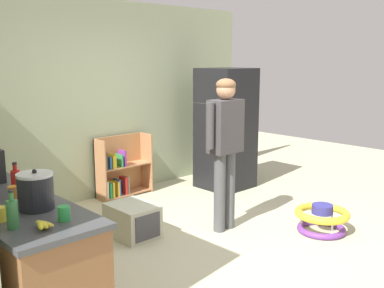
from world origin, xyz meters
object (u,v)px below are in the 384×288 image
object	(u,v)px
bookshelf	(120,171)
baby_walker	(322,219)
crock_pot	(36,191)
orange_cup	(13,192)
kitchen_counter	(8,253)
green_glass_bottle	(12,213)
banana_bunch	(42,224)
green_cup	(64,213)
ketchup_bottle	(16,181)
standing_person	(225,140)
yellow_cup	(0,214)
pet_carrier	(133,220)
refrigerator	(226,129)

from	to	relation	value
bookshelf	baby_walker	bearing A→B (deg)	-72.28
crock_pot	orange_cup	bearing A→B (deg)	93.59
kitchen_counter	green_glass_bottle	bearing A→B (deg)	-106.15
banana_bunch	green_cup	world-z (taller)	green_cup
green_glass_bottle	ketchup_bottle	bearing A→B (deg)	66.13
orange_cup	green_cup	bearing A→B (deg)	-85.78
standing_person	green_cup	distance (m)	2.45
kitchen_counter	yellow_cup	xyz separation A→B (m)	(-0.21, -0.50, 0.50)
pet_carrier	banana_bunch	bearing A→B (deg)	-140.64
baby_walker	yellow_cup	size ratio (longest dim) A/B	6.36
standing_person	pet_carrier	distance (m)	1.35
crock_pot	baby_walker	bearing A→B (deg)	-7.60
bookshelf	orange_cup	bearing A→B (deg)	-139.30
standing_person	crock_pot	distance (m)	2.40
refrigerator	yellow_cup	distance (m)	4.27
refrigerator	bookshelf	size ratio (longest dim) A/B	2.09
crock_pot	ketchup_bottle	distance (m)	0.46
bookshelf	crock_pot	xyz separation A→B (m)	(-2.23, -2.28, 0.67)
standing_person	green_cup	xyz separation A→B (m)	(-2.34, -0.74, -0.09)
crock_pot	green_glass_bottle	bearing A→B (deg)	-136.36
bookshelf	pet_carrier	distance (m)	1.54
ketchup_bottle	green_cup	size ratio (longest dim) A/B	2.59
green_glass_bottle	green_cup	world-z (taller)	green_glass_bottle
baby_walker	ketchup_bottle	size ratio (longest dim) A/B	2.46
green_cup	ketchup_bottle	bearing A→B (deg)	88.60
pet_carrier	banana_bunch	distance (m)	2.22
green_glass_bottle	pet_carrier	bearing A→B (deg)	34.49
bookshelf	yellow_cup	bearing A→B (deg)	-136.87
refrigerator	ketchup_bottle	size ratio (longest dim) A/B	7.24
crock_pot	bookshelf	bearing A→B (deg)	45.59
green_glass_bottle	standing_person	bearing A→B (deg)	13.98
banana_bunch	pet_carrier	bearing A→B (deg)	39.36
banana_bunch	yellow_cup	bearing A→B (deg)	114.47
standing_person	yellow_cup	bearing A→B (deg)	-169.82
baby_walker	green_cup	size ratio (longest dim) A/B	6.36
standing_person	pet_carrier	xyz separation A→B (m)	(-0.88, 0.55, -0.86)
banana_bunch	orange_cup	size ratio (longest dim) A/B	1.64
pet_carrier	crock_pot	size ratio (longest dim) A/B	1.94
pet_carrier	ketchup_bottle	bearing A→B (deg)	-161.15
green_cup	yellow_cup	world-z (taller)	same
pet_carrier	kitchen_counter	bearing A→B (deg)	-161.42
standing_person	green_glass_bottle	distance (m)	2.71
crock_pot	banana_bunch	xyz separation A→B (m)	(-0.14, -0.38, -0.10)
yellow_cup	baby_walker	bearing A→B (deg)	-5.74
kitchen_counter	green_cup	bearing A→B (deg)	-82.64
refrigerator	standing_person	world-z (taller)	refrigerator
ketchup_bottle	bookshelf	bearing A→B (deg)	39.83
yellow_cup	kitchen_counter	bearing A→B (deg)	67.24
banana_bunch	ketchup_bottle	world-z (taller)	ketchup_bottle
yellow_cup	ketchup_bottle	bearing A→B (deg)	58.34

